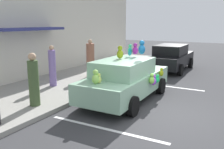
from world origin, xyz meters
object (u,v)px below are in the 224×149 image
Objects in this scene: teddy_bear_on_sidewalk at (95,78)px; pedestrian_walking_past at (52,67)px; plush_covered_car at (126,79)px; parked_sedan_behind at (171,57)px; pedestrian_by_lamp at (34,81)px; pedestrian_near_shopfront at (90,60)px.

teddy_bear_on_sidewalk is 1.90m from pedestrian_walking_past.
parked_sedan_behind is (6.57, 0.12, -0.02)m from plush_covered_car.
pedestrian_by_lamp is at bearing 137.32° from plush_covered_car.
plush_covered_car is 3.42m from pedestrian_walking_past.
teddy_bear_on_sidewalk is 0.32× the size of pedestrian_walking_past.
pedestrian_by_lamp is (-3.33, 0.22, 0.56)m from teddy_bear_on_sidewalk.
pedestrian_near_shopfront reaches higher than teddy_bear_on_sidewalk.
pedestrian_walking_past is (-0.13, 3.42, 0.17)m from plush_covered_car.
pedestrian_by_lamp is at bearing -170.17° from pedestrian_near_shopfront.
pedestrian_by_lamp is at bearing 176.28° from teddy_bear_on_sidewalk.
parked_sedan_behind is 7.75× the size of teddy_bear_on_sidewalk.
pedestrian_by_lamp reaches higher than pedestrian_walking_past.
plush_covered_car is 2.23m from teddy_bear_on_sidewalk.
pedestrian_near_shopfront reaches higher than pedestrian_walking_past.
parked_sedan_behind is 2.32× the size of pedestrian_near_shopfront.
pedestrian_by_lamp is (-4.49, -0.78, -0.04)m from pedestrian_near_shopfront.
plush_covered_car reaches higher than teddy_bear_on_sidewalk.
plush_covered_car reaches higher than pedestrian_walking_past.
plush_covered_car is at bearing -178.97° from parked_sedan_behind.
parked_sedan_behind reaches higher than teddy_bear_on_sidewalk.
teddy_bear_on_sidewalk is 0.30× the size of pedestrian_near_shopfront.
pedestrian_by_lamp reaches higher than teddy_bear_on_sidewalk.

